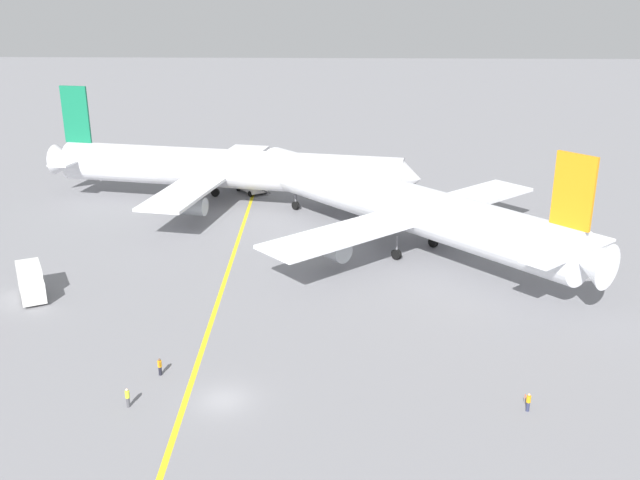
{
  "coord_description": "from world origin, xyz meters",
  "views": [
    {
      "loc": [
        9.48,
        -48.9,
        31.37
      ],
      "look_at": [
        6.87,
        27.58,
        4.0
      ],
      "focal_mm": 39.45,
      "sensor_mm": 36.0,
      "label": 1
    }
  ],
  "objects_px": {
    "pushback_tug": "(251,185)",
    "ground_crew_ramp_agent_by_cones": "(128,397)",
    "gse_catering_truck_tall": "(31,282)",
    "ground_crew_wing_walker_right": "(160,366)",
    "airliner_being_pushed": "(398,205)",
    "ground_crew_marshaller_foreground": "(528,402)",
    "airliner_at_gate_left": "(226,169)"
  },
  "relations": [
    {
      "from": "pushback_tug",
      "to": "ground_crew_ramp_agent_by_cones",
      "type": "distance_m",
      "value": 62.96
    },
    {
      "from": "pushback_tug",
      "to": "gse_catering_truck_tall",
      "type": "height_order",
      "value": "gse_catering_truck_tall"
    },
    {
      "from": "pushback_tug",
      "to": "gse_catering_truck_tall",
      "type": "relative_size",
      "value": 1.25
    },
    {
      "from": "gse_catering_truck_tall",
      "to": "ground_crew_wing_walker_right",
      "type": "height_order",
      "value": "gse_catering_truck_tall"
    },
    {
      "from": "gse_catering_truck_tall",
      "to": "ground_crew_wing_walker_right",
      "type": "xyz_separation_m",
      "value": [
        17.78,
        -15.58,
        -0.93
      ]
    },
    {
      "from": "airliner_being_pushed",
      "to": "ground_crew_wing_walker_right",
      "type": "distance_m",
      "value": 40.24
    },
    {
      "from": "pushback_tug",
      "to": "ground_crew_marshaller_foreground",
      "type": "distance_m",
      "value": 69.17
    },
    {
      "from": "gse_catering_truck_tall",
      "to": "airliner_at_gate_left",
      "type": "bearing_deg",
      "value": 66.65
    },
    {
      "from": "airliner_being_pushed",
      "to": "gse_catering_truck_tall",
      "type": "height_order",
      "value": "airliner_being_pushed"
    },
    {
      "from": "airliner_being_pushed",
      "to": "airliner_at_gate_left",
      "type": "bearing_deg",
      "value": 143.59
    },
    {
      "from": "airliner_at_gate_left",
      "to": "airliner_being_pushed",
      "type": "xyz_separation_m",
      "value": [
        24.94,
        -18.39,
        0.12
      ]
    },
    {
      "from": "ground_crew_marshaller_foreground",
      "to": "airliner_at_gate_left",
      "type": "bearing_deg",
      "value": 120.34
    },
    {
      "from": "gse_catering_truck_tall",
      "to": "ground_crew_ramp_agent_by_cones",
      "type": "xyz_separation_m",
      "value": [
        16.45,
        -20.54,
        -0.89
      ]
    },
    {
      "from": "ground_crew_wing_walker_right",
      "to": "ground_crew_ramp_agent_by_cones",
      "type": "distance_m",
      "value": 5.14
    },
    {
      "from": "airliner_being_pushed",
      "to": "ground_crew_wing_walker_right",
      "type": "bearing_deg",
      "value": -124.44
    },
    {
      "from": "airliner_at_gate_left",
      "to": "airliner_being_pushed",
      "type": "height_order",
      "value": "airliner_at_gate_left"
    },
    {
      "from": "pushback_tug",
      "to": "ground_crew_marshaller_foreground",
      "type": "bearing_deg",
      "value": -64.47
    },
    {
      "from": "ground_crew_wing_walker_right",
      "to": "ground_crew_ramp_agent_by_cones",
      "type": "xyz_separation_m",
      "value": [
        -1.33,
        -4.96,
        0.04
      ]
    },
    {
      "from": "airliner_at_gate_left",
      "to": "gse_catering_truck_tall",
      "type": "distance_m",
      "value": 39.13
    },
    {
      "from": "airliner_at_gate_left",
      "to": "ground_crew_marshaller_foreground",
      "type": "distance_m",
      "value": 64.81
    },
    {
      "from": "airliner_being_pushed",
      "to": "ground_crew_wing_walker_right",
      "type": "height_order",
      "value": "airliner_being_pushed"
    },
    {
      "from": "airliner_being_pushed",
      "to": "ground_crew_ramp_agent_by_cones",
      "type": "relative_size",
      "value": 27.81
    },
    {
      "from": "airliner_being_pushed",
      "to": "ground_crew_marshaller_foreground",
      "type": "xyz_separation_m",
      "value": [
        7.72,
        -37.39,
        -4.81
      ]
    },
    {
      "from": "pushback_tug",
      "to": "ground_crew_ramp_agent_by_cones",
      "type": "height_order",
      "value": "pushback_tug"
    },
    {
      "from": "ground_crew_marshaller_foreground",
      "to": "ground_crew_ramp_agent_by_cones",
      "type": "distance_m",
      "value": 31.65
    },
    {
      "from": "ground_crew_marshaller_foreground",
      "to": "ground_crew_ramp_agent_by_cones",
      "type": "xyz_separation_m",
      "value": [
        -31.64,
        -0.52,
        0.05
      ]
    },
    {
      "from": "airliner_at_gate_left",
      "to": "ground_crew_wing_walker_right",
      "type": "distance_m",
      "value": 51.61
    },
    {
      "from": "gse_catering_truck_tall",
      "to": "ground_crew_wing_walker_right",
      "type": "bearing_deg",
      "value": -41.23
    },
    {
      "from": "ground_crew_marshaller_foreground",
      "to": "ground_crew_wing_walker_right",
      "type": "xyz_separation_m",
      "value": [
        -30.31,
        4.44,
        0.01
      ]
    },
    {
      "from": "airliner_at_gate_left",
      "to": "ground_crew_marshaller_foreground",
      "type": "bearing_deg",
      "value": -59.66
    },
    {
      "from": "airliner_being_pushed",
      "to": "pushback_tug",
      "type": "relative_size",
      "value": 5.9
    },
    {
      "from": "airliner_at_gate_left",
      "to": "ground_crew_wing_walker_right",
      "type": "height_order",
      "value": "airliner_at_gate_left"
    }
  ]
}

